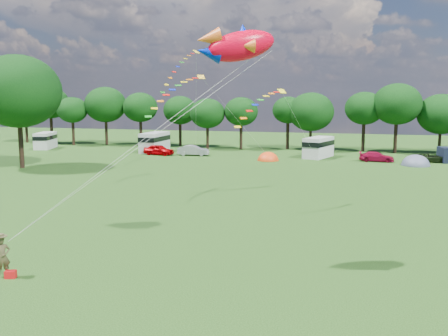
% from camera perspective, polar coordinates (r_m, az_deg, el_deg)
% --- Properties ---
extents(ground_plane, '(180.00, 180.00, 0.00)m').
position_cam_1_polar(ground_plane, '(25.85, -4.51, -11.39)').
color(ground_plane, black).
rests_on(ground_plane, ground).
extents(tree_line, '(102.98, 10.98, 10.27)m').
position_cam_1_polar(tree_line, '(78.04, 12.55, 6.53)').
color(tree_line, black).
rests_on(tree_line, ground).
extents(big_tree, '(10.00, 10.00, 13.28)m').
position_cam_1_polar(big_tree, '(63.55, -22.50, 8.09)').
color(big_tree, black).
rests_on(big_tree, ground).
extents(car_a, '(4.74, 2.40, 1.51)m').
position_cam_1_polar(car_a, '(72.34, -7.46, 2.08)').
color(car_a, '#B50005').
rests_on(car_a, ground).
extents(car_b, '(4.33, 2.12, 1.47)m').
position_cam_1_polar(car_b, '(71.31, -3.53, 2.02)').
color(car_b, gray).
rests_on(car_b, ground).
extents(car_c, '(4.28, 1.83, 1.28)m').
position_cam_1_polar(car_c, '(67.76, 17.03, 1.24)').
color(car_c, maroon).
rests_on(car_c, ground).
extents(car_d, '(4.56, 2.47, 1.19)m').
position_cam_1_polar(car_d, '(69.48, 22.65, 1.09)').
color(car_d, black).
rests_on(car_d, ground).
extents(campervan_a, '(3.58, 5.68, 2.59)m').
position_cam_1_polar(campervan_a, '(85.10, -19.74, 3.04)').
color(campervan_a, silver).
rests_on(campervan_a, ground).
extents(campervan_b, '(2.85, 6.14, 2.95)m').
position_cam_1_polar(campervan_b, '(76.00, -7.93, 3.01)').
color(campervan_b, '#BBBBBD').
rests_on(campervan_b, ground).
extents(campervan_c, '(4.14, 6.21, 2.81)m').
position_cam_1_polar(campervan_c, '(70.08, 10.74, 2.41)').
color(campervan_c, silver).
rests_on(campervan_c, ground).
extents(tent_orange, '(2.87, 3.14, 2.25)m').
position_cam_1_polar(tent_orange, '(66.21, 5.06, 0.88)').
color(tent_orange, '#F44613').
rests_on(tent_orange, ground).
extents(tent_greyblue, '(3.52, 3.86, 2.62)m').
position_cam_1_polar(tent_greyblue, '(65.80, 21.04, 0.30)').
color(tent_greyblue, slate).
rests_on(tent_greyblue, ground).
extents(kite_flyer, '(0.84, 0.87, 2.00)m').
position_cam_1_polar(kite_flyer, '(26.61, -24.01, -9.26)').
color(kite_flyer, '#4C4629').
rests_on(kite_flyer, ground).
extents(kite_bag, '(0.59, 0.49, 0.36)m').
position_cam_1_polar(kite_bag, '(26.57, -23.21, -11.10)').
color(kite_bag, red).
rests_on(kite_bag, ground).
extents(fish_kite, '(4.19, 2.72, 2.21)m').
position_cam_1_polar(fish_kite, '(25.19, 1.26, 13.81)').
color(fish_kite, '#ED001E').
rests_on(fish_kite, ground).
extents(streamer_kite_a, '(3.29, 5.68, 5.80)m').
position_cam_1_polar(streamer_kite_a, '(56.67, -4.96, 11.39)').
color(streamer_kite_a, yellow).
rests_on(streamer_kite_a, ground).
extents(streamer_kite_b, '(4.39, 4.72, 3.83)m').
position_cam_1_polar(streamer_kite_b, '(46.05, -5.10, 9.02)').
color(streamer_kite_b, yellow).
rests_on(streamer_kite_b, ground).
extents(streamer_kite_c, '(3.16, 4.95, 2.80)m').
position_cam_1_polar(streamer_kite_c, '(37.83, 4.66, 7.63)').
color(streamer_kite_c, '#FFF31D').
rests_on(streamer_kite_c, ground).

